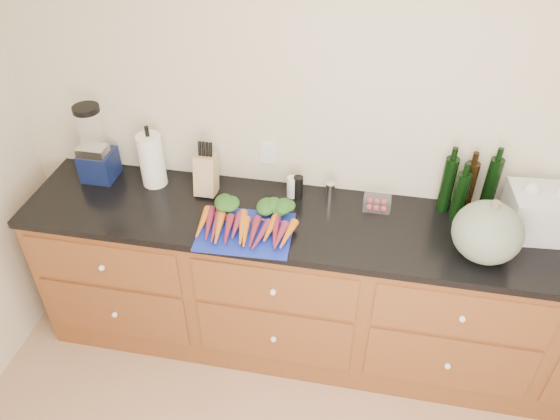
% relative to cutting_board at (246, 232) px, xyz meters
% --- Properties ---
extents(wall_back, '(4.10, 0.05, 2.60)m').
position_rel_cutting_board_xyz_m(wall_back, '(0.62, 0.48, 0.35)').
color(wall_back, beige).
rests_on(wall_back, ground).
extents(cabinets, '(3.60, 0.64, 0.90)m').
position_rel_cutting_board_xyz_m(cabinets, '(0.62, 0.16, -0.50)').
color(cabinets, brown).
rests_on(cabinets, ground).
extents(countertop, '(3.64, 0.62, 0.04)m').
position_rel_cutting_board_xyz_m(countertop, '(0.62, 0.16, -0.03)').
color(countertop, black).
rests_on(countertop, cabinets).
extents(cutting_board, '(0.47, 0.37, 0.01)m').
position_rel_cutting_board_xyz_m(cutting_board, '(0.00, 0.00, 0.00)').
color(cutting_board, '#1428AC').
rests_on(cutting_board, countertop).
extents(carrots, '(0.48, 0.33, 0.06)m').
position_rel_cutting_board_xyz_m(carrots, '(0.00, 0.04, 0.03)').
color(carrots, orange).
rests_on(carrots, cutting_board).
extents(squash, '(0.32, 0.32, 0.28)m').
position_rel_cutting_board_xyz_m(squash, '(1.12, 0.05, 0.14)').
color(squash, '#5C6D5B').
rests_on(squash, countertop).
extents(blender_appliance, '(0.17, 0.17, 0.44)m').
position_rel_cutting_board_xyz_m(blender_appliance, '(-0.91, 0.32, 0.19)').
color(blender_appliance, '#0E1743').
rests_on(blender_appliance, countertop).
extents(paper_towel, '(0.13, 0.13, 0.30)m').
position_rel_cutting_board_xyz_m(paper_towel, '(-0.59, 0.32, 0.14)').
color(paper_towel, white).
rests_on(paper_towel, countertop).
extents(knife_block, '(0.11, 0.11, 0.22)m').
position_rel_cutting_board_xyz_m(knife_block, '(-0.28, 0.30, 0.10)').
color(knife_block, tan).
rests_on(knife_block, countertop).
extents(grinder_salt, '(0.05, 0.05, 0.12)m').
position_rel_cutting_board_xyz_m(grinder_salt, '(0.17, 0.34, 0.05)').
color(grinder_salt, white).
rests_on(grinder_salt, countertop).
extents(grinder_pepper, '(0.05, 0.05, 0.13)m').
position_rel_cutting_board_xyz_m(grinder_pepper, '(0.21, 0.34, 0.06)').
color(grinder_pepper, black).
rests_on(grinder_pepper, countertop).
extents(canister_chrome, '(0.05, 0.05, 0.11)m').
position_rel_cutting_board_xyz_m(canister_chrome, '(0.37, 0.34, 0.05)').
color(canister_chrome, silver).
rests_on(canister_chrome, countertop).
extents(tomato_box, '(0.14, 0.11, 0.07)m').
position_rel_cutting_board_xyz_m(tomato_box, '(0.62, 0.33, 0.03)').
color(tomato_box, white).
rests_on(tomato_box, countertop).
extents(bottles, '(0.27, 0.14, 0.33)m').
position_rel_cutting_board_xyz_m(bottles, '(1.05, 0.37, 0.14)').
color(bottles, black).
rests_on(bottles, countertop).
extents(grocery_bag, '(0.33, 0.28, 0.23)m').
position_rel_cutting_board_xyz_m(grocery_bag, '(1.40, 0.28, 0.11)').
color(grocery_bag, white).
rests_on(grocery_bag, countertop).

